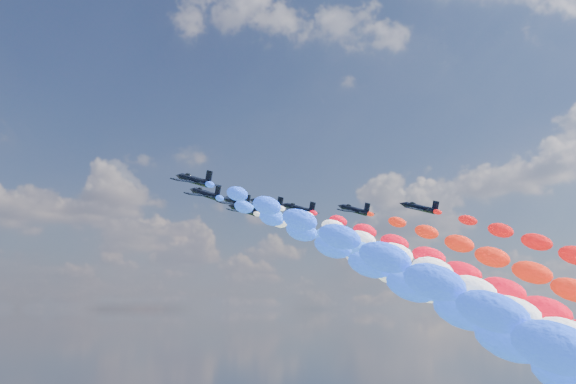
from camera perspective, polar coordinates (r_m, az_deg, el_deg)
jet_0 at (r=129.72m, az=-6.91°, el=0.87°), size 9.27×12.32×5.62m
trail_0 at (r=85.40m, az=12.71°, el=-8.96°), size 6.35×107.71×47.84m
jet_1 at (r=144.79m, az=-6.09°, el=-0.14°), size 8.69×11.90×5.62m
trail_1 at (r=100.53m, az=10.92°, el=-8.94°), size 6.35×107.71×47.84m
jet_2 at (r=155.59m, az=-3.80°, el=-0.76°), size 9.25×12.30×5.62m
trail_2 at (r=112.69m, az=12.37°, el=-8.85°), size 6.35×107.71×47.84m
jet_3 at (r=158.36m, az=-1.56°, el=-0.92°), size 9.39×12.40×5.62m
trail_3 at (r=117.09m, az=14.95°, el=-8.74°), size 6.35×107.71×47.84m
jet_4 at (r=167.51m, az=-3.25°, el=-1.33°), size 9.43×12.43×5.62m
trail_4 at (r=124.71m, az=11.55°, el=-8.83°), size 6.35×107.71×47.84m
jet_5 at (r=165.50m, az=0.83°, el=-1.25°), size 9.37×12.39×5.62m
trail_5 at (r=125.89m, az=17.08°, el=-8.63°), size 6.35×107.71×47.84m
jet_6 at (r=167.90m, az=4.94°, el=-1.33°), size 9.31×12.34×5.62m
jet_7 at (r=166.31m, az=9.73°, el=-1.17°), size 9.19×12.26×5.62m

